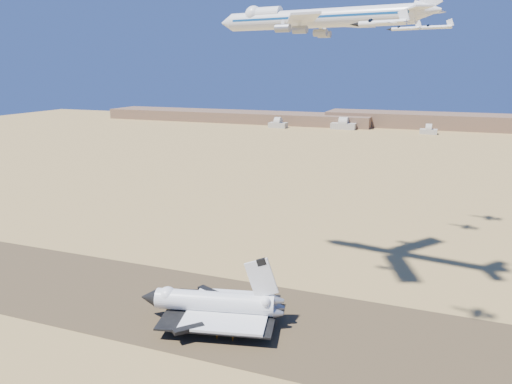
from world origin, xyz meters
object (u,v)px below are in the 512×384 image
(crew_b, at_px, (233,338))
(crew_c, at_px, (217,336))
(carrier_747, at_px, (310,19))
(chase_jet_f, at_px, (435,27))
(chase_jet_a, at_px, (381,23))
(chase_jet_e, at_px, (405,29))
(crew_a, at_px, (226,332))
(shuttle, at_px, (214,304))

(crew_b, xyz_separation_m, crew_c, (-4.60, -0.84, -0.09))
(carrier_747, xyz_separation_m, chase_jet_f, (35.09, 67.72, 1.18))
(crew_c, relative_size, chase_jet_a, 0.12)
(crew_b, relative_size, chase_jet_e, 0.13)
(crew_c, bearing_deg, chase_jet_a, -148.24)
(crew_c, distance_m, chase_jet_f, 153.37)
(crew_b, bearing_deg, chase_jet_a, -116.40)
(carrier_747, xyz_separation_m, crew_c, (-11.76, -47.54, -88.50))
(crew_a, relative_size, chase_jet_f, 0.11)
(chase_jet_e, height_order, chase_jet_f, chase_jet_f)
(chase_jet_f, bearing_deg, shuttle, -107.44)
(crew_c, bearing_deg, chase_jet_f, -88.98)
(crew_c, relative_size, chase_jet_e, 0.12)
(shuttle, relative_size, chase_jet_e, 3.15)
(crew_c, relative_size, chase_jet_f, 0.10)
(crew_a, xyz_separation_m, chase_jet_f, (45.35, 112.13, 89.62))
(shuttle, distance_m, carrier_747, 93.74)
(carrier_747, xyz_separation_m, crew_a, (-10.26, -44.41, -88.44))
(chase_jet_a, xyz_separation_m, chase_jet_f, (7.29, 109.26, 6.43))
(carrier_747, bearing_deg, crew_a, -94.80)
(carrier_747, distance_m, chase_jet_e, 54.44)
(carrier_747, height_order, crew_a, carrier_747)
(carrier_747, distance_m, crew_c, 101.14)
(carrier_747, relative_size, chase_jet_f, 4.63)
(crew_b, bearing_deg, carrier_747, -43.50)
(chase_jet_a, bearing_deg, crew_a, -162.60)
(crew_b, distance_m, crew_c, 4.68)
(carrier_747, bearing_deg, shuttle, -105.16)
(crew_b, bearing_deg, crew_c, 65.55)
(crew_a, relative_size, chase_jet_a, 0.13)
(crew_a, xyz_separation_m, chase_jet_a, (38.06, 2.87, 83.19))
(shuttle, bearing_deg, chase_jet_e, 51.75)
(crew_a, distance_m, chase_jet_e, 132.69)
(chase_jet_a, relative_size, chase_jet_e, 0.99)
(carrier_747, distance_m, crew_b, 100.24)
(chase_jet_a, bearing_deg, chase_jet_e, 104.97)
(chase_jet_e, bearing_deg, shuttle, -99.08)
(crew_b, xyz_separation_m, chase_jet_e, (31.98, 95.15, 88.01))
(crew_a, height_order, crew_c, crew_a)
(carrier_747, xyz_separation_m, chase_jet_a, (27.80, -41.54, -5.25))
(chase_jet_e, xyz_separation_m, chase_jet_f, (10.26, 19.26, 1.58))
(shuttle, bearing_deg, crew_b, -51.49)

